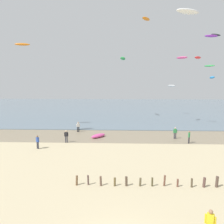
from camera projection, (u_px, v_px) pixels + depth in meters
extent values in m
cube|color=gray|center=(121.00, 136.00, 33.54)|extent=(120.00, 8.03, 0.01)
cube|color=slate|center=(121.00, 107.00, 72.16)|extent=(160.00, 70.00, 0.10)
cylinder|color=brown|center=(77.00, 180.00, 17.52)|extent=(0.19, 0.20, 0.80)
cylinder|color=brown|center=(88.00, 180.00, 17.57)|extent=(0.16, 0.14, 0.81)
cylinder|color=brown|center=(101.00, 181.00, 17.42)|extent=(0.19, 0.20, 0.78)
cylinder|color=brown|center=(115.00, 182.00, 17.39)|extent=(0.17, 0.20, 0.68)
cylinder|color=brown|center=(126.00, 181.00, 17.40)|extent=(0.21, 0.20, 0.77)
cylinder|color=brown|center=(140.00, 182.00, 17.38)|extent=(0.20, 0.20, 0.67)
cylinder|color=brown|center=(152.00, 182.00, 17.33)|extent=(0.15, 0.18, 0.73)
cylinder|color=brown|center=(165.00, 181.00, 17.36)|extent=(0.19, 0.17, 0.90)
cylinder|color=brown|center=(178.00, 183.00, 17.24)|extent=(0.15, 0.17, 0.64)
cylinder|color=brown|center=(192.00, 183.00, 17.16)|extent=(0.15, 0.17, 0.72)
cylinder|color=brown|center=(204.00, 182.00, 17.17)|extent=(0.25, 0.22, 0.80)
cylinder|color=brown|center=(217.00, 182.00, 17.18)|extent=(0.26, 0.23, 0.89)
cylinder|color=#383842|center=(38.00, 145.00, 27.05)|extent=(0.16, 0.16, 0.88)
cylinder|color=#383842|center=(37.00, 145.00, 27.19)|extent=(0.16, 0.16, 0.88)
cube|color=#2D4CA5|center=(38.00, 140.00, 27.02)|extent=(0.42, 0.39, 0.60)
sphere|color=brown|center=(37.00, 136.00, 26.96)|extent=(0.22, 0.22, 0.22)
cylinder|color=#2D4CA5|center=(39.00, 140.00, 26.88)|extent=(0.09, 0.09, 0.52)
cylinder|color=#2D4CA5|center=(36.00, 140.00, 27.17)|extent=(0.09, 0.09, 0.52)
cylinder|color=#383842|center=(66.00, 139.00, 29.96)|extent=(0.16, 0.16, 0.88)
cylinder|color=#383842|center=(67.00, 139.00, 29.95)|extent=(0.16, 0.16, 0.88)
cube|color=black|center=(66.00, 134.00, 29.85)|extent=(0.37, 0.24, 0.60)
sphere|color=beige|center=(66.00, 131.00, 29.80)|extent=(0.22, 0.22, 0.22)
cylinder|color=black|center=(65.00, 134.00, 29.88)|extent=(0.09, 0.09, 0.52)
cylinder|color=black|center=(68.00, 135.00, 29.84)|extent=(0.09, 0.09, 0.52)
cylinder|color=#383842|center=(174.00, 136.00, 31.96)|extent=(0.16, 0.16, 0.88)
cylinder|color=#383842|center=(176.00, 136.00, 31.97)|extent=(0.16, 0.16, 0.88)
cube|color=#338C4C|center=(175.00, 131.00, 31.87)|extent=(0.38, 0.25, 0.60)
sphere|color=beige|center=(175.00, 128.00, 31.81)|extent=(0.22, 0.22, 0.22)
cylinder|color=#338C4C|center=(174.00, 131.00, 31.86)|extent=(0.09, 0.09, 0.52)
cylinder|color=#338C4C|center=(177.00, 131.00, 31.88)|extent=(0.09, 0.09, 0.52)
cylinder|color=#232328|center=(79.00, 129.00, 36.39)|extent=(0.16, 0.16, 0.88)
cylinder|color=#232328|center=(78.00, 129.00, 36.32)|extent=(0.16, 0.16, 0.88)
cube|color=white|center=(78.00, 125.00, 36.25)|extent=(0.41, 0.33, 0.60)
sphere|color=tan|center=(78.00, 123.00, 36.20)|extent=(0.22, 0.22, 0.22)
cylinder|color=white|center=(80.00, 125.00, 36.33)|extent=(0.09, 0.09, 0.52)
cylinder|color=white|center=(77.00, 125.00, 36.19)|extent=(0.09, 0.09, 0.52)
cylinder|color=#232328|center=(189.00, 140.00, 29.48)|extent=(0.16, 0.16, 0.88)
cylinder|color=#232328|center=(189.00, 140.00, 29.68)|extent=(0.16, 0.16, 0.88)
cube|color=#338C4C|center=(189.00, 135.00, 29.48)|extent=(0.35, 0.42, 0.60)
sphere|color=#9E7051|center=(189.00, 132.00, 29.42)|extent=(0.22, 0.22, 0.22)
cylinder|color=#338C4C|center=(189.00, 136.00, 29.27)|extent=(0.09, 0.09, 0.52)
cylinder|color=#338C4C|center=(189.00, 135.00, 29.70)|extent=(0.09, 0.09, 0.52)
cube|color=yellow|center=(210.00, 219.00, 11.29)|extent=(0.42, 0.38, 0.60)
sphere|color=#9E7051|center=(211.00, 212.00, 11.24)|extent=(0.22, 0.22, 0.22)
cylinder|color=yellow|center=(215.00, 222.00, 11.16)|extent=(0.09, 0.09, 0.52)
cylinder|color=yellow|center=(205.00, 218.00, 11.44)|extent=(0.09, 0.09, 0.52)
ellipsoid|color=#E54C99|center=(98.00, 136.00, 32.73)|extent=(2.48, 2.65, 0.53)
ellipsoid|color=purple|center=(211.00, 36.00, 50.42)|extent=(3.40, 1.58, 0.61)
ellipsoid|color=#E54C99|center=(182.00, 58.00, 39.20)|extent=(2.08, 1.82, 0.55)
ellipsoid|color=orange|center=(22.00, 44.00, 37.07)|extent=(2.64, 1.30, 0.42)
ellipsoid|color=red|center=(198.00, 58.00, 32.32)|extent=(1.75, 1.99, 0.44)
ellipsoid|color=#2384D1|center=(212.00, 77.00, 46.61)|extent=(1.89, 3.35, 0.63)
ellipsoid|color=white|center=(188.00, 11.00, 26.42)|extent=(3.46, 2.30, 0.65)
ellipsoid|color=green|center=(209.00, 66.00, 42.93)|extent=(1.95, 2.12, 0.45)
ellipsoid|color=green|center=(123.00, 58.00, 48.65)|extent=(1.64, 3.54, 0.93)
ellipsoid|color=orange|center=(146.00, 19.00, 38.02)|extent=(2.01, 2.35, 0.55)
ellipsoid|color=white|center=(171.00, 86.00, 53.51)|extent=(2.01, 2.41, 0.63)
ellipsoid|color=black|center=(216.00, 35.00, 53.03)|extent=(3.09, 2.01, 0.84)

